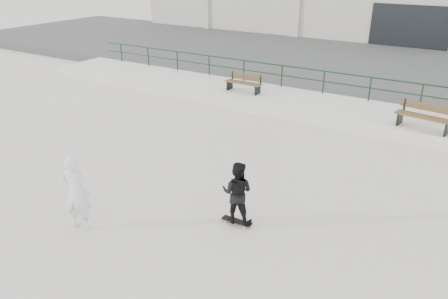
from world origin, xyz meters
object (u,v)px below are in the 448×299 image
Objects in this scene: standing_skater at (237,192)px; seated_skater at (76,193)px; skateboard at (237,221)px; bench_right at (425,117)px; bench_left at (244,83)px.

seated_skater is at bearing 20.14° from standing_skater.
seated_skater reaches higher than skateboard.
skateboard is at bearing -102.02° from bench_right.
standing_skater reaches higher than skateboard.
skateboard is 0.81m from standing_skater.
bench_right reaches higher than bench_left.
bench_left is 1.09× the size of standing_skater.
bench_left is 0.87× the size of bench_right.
bench_right is 8.50m from skateboard.
standing_skater reaches higher than bench_left.
bench_right is 1.03× the size of seated_skater.
seated_skater is (-6.08, -10.05, 0.03)m from bench_right.
bench_left is 10.86m from seated_skater.
bench_left is at bearing -99.28° from seated_skater.
seated_skater is (1.51, -10.75, 0.07)m from bench_left.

